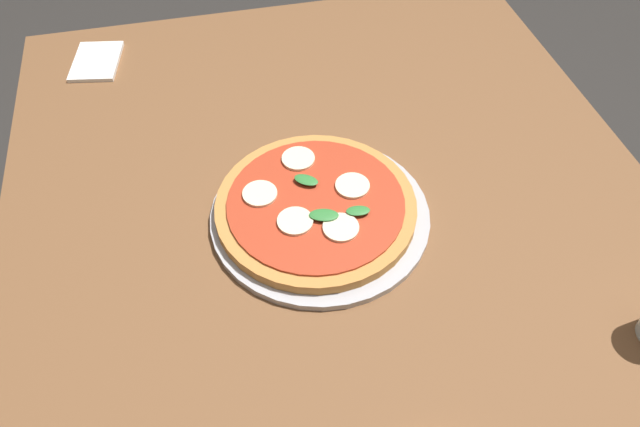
# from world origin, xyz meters

# --- Properties ---
(ground_plane) EXTENTS (6.00, 6.00, 0.00)m
(ground_plane) POSITION_xyz_m (0.00, 0.00, 0.00)
(ground_plane) COLOR #2D2B28
(dining_table) EXTENTS (1.42, 1.07, 0.72)m
(dining_table) POSITION_xyz_m (0.00, 0.00, 0.63)
(dining_table) COLOR brown
(dining_table) RESTS_ON ground_plane
(serving_tray) EXTENTS (0.35, 0.35, 0.01)m
(serving_tray) POSITION_xyz_m (0.07, 0.03, 0.72)
(serving_tray) COLOR #B2B2B7
(serving_tray) RESTS_ON dining_table
(pizza) EXTENTS (0.32, 0.32, 0.03)m
(pizza) POSITION_xyz_m (0.08, 0.04, 0.74)
(pizza) COLOR #C6843F
(pizza) RESTS_ON serving_tray
(napkin) EXTENTS (0.14, 0.11, 0.01)m
(napkin) POSITION_xyz_m (0.58, 0.38, 0.72)
(napkin) COLOR white
(napkin) RESTS_ON dining_table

